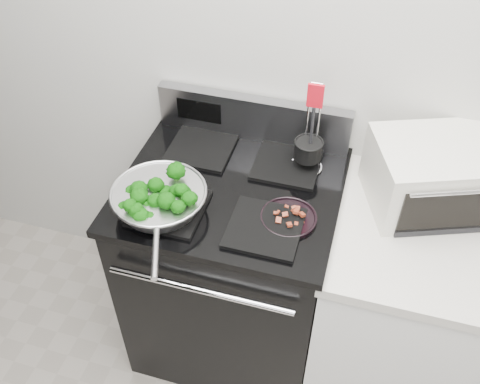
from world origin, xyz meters
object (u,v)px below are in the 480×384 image
at_px(bacon_plate, 289,215).
at_px(utensil_holder, 308,154).
at_px(skillet, 159,199).
at_px(gas_range, 232,266).
at_px(toaster_oven, 435,176).

height_order(bacon_plate, utensil_holder, utensil_holder).
bearing_deg(skillet, utensil_holder, 18.52).
bearing_deg(utensil_holder, skillet, -141.84).
height_order(gas_range, bacon_plate, gas_range).
bearing_deg(utensil_holder, bacon_plate, -92.33).
bearing_deg(toaster_oven, skillet, 179.61).
bearing_deg(bacon_plate, skillet, -169.78).
height_order(gas_range, utensil_holder, utensil_holder).
bearing_deg(bacon_plate, gas_range, 155.87).
height_order(gas_range, toaster_oven, toaster_oven).
xyz_separation_m(skillet, toaster_oven, (0.88, 0.33, 0.04)).
bearing_deg(skillet, bacon_plate, -10.26).
distance_m(gas_range, bacon_plate, 0.54).
height_order(gas_range, skillet, gas_range).
distance_m(skillet, bacon_plate, 0.44).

